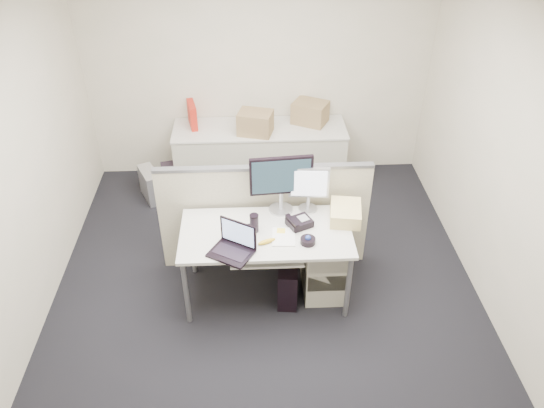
{
  "coord_description": "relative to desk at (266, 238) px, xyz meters",
  "views": [
    {
      "loc": [
        -0.12,
        -3.61,
        3.62
      ],
      "look_at": [
        0.06,
        0.15,
        0.92
      ],
      "focal_mm": 35.0,
      "sensor_mm": 36.0,
      "label": 1
    }
  ],
  "objects": [
    {
      "name": "travel_mug",
      "position": [
        -0.1,
        0.02,
        0.15
      ],
      "size": [
        0.08,
        0.08,
        0.16
      ],
      "primitive_type": "cylinder",
      "rotation": [
        0.0,
        0.0,
        -0.02
      ],
      "color": "black",
      "rests_on": "desk"
    },
    {
      "name": "pc_tower_spare_silver",
      "position": [
        -1.3,
        1.63,
        -0.48
      ],
      "size": [
        0.31,
        0.43,
        0.37
      ],
      "primitive_type": "cube",
      "rotation": [
        0.0,
        0.0,
        0.43
      ],
      "color": "#B7B7BC",
      "rests_on": "floor"
    },
    {
      "name": "pc_tower_spare_dark",
      "position": [
        -1.05,
        1.63,
        -0.47
      ],
      "size": [
        0.27,
        0.44,
        0.38
      ],
      "primitive_type": "cube",
      "rotation": [
        0.0,
        0.0,
        0.26
      ],
      "color": "black",
      "rests_on": "floor"
    },
    {
      "name": "pc_tower_desk",
      "position": [
        0.2,
        -0.05,
        -0.46
      ],
      "size": [
        0.22,
        0.45,
        0.41
      ],
      "primitive_type": "cube",
      "rotation": [
        0.0,
        0.0,
        -0.1
      ],
      "color": "black",
      "rests_on": "floor"
    },
    {
      "name": "banana",
      "position": [
        0.0,
        -0.15,
        0.08
      ],
      "size": [
        0.17,
        0.1,
        0.04
      ],
      "primitive_type": "ellipsoid",
      "rotation": [
        0.0,
        0.0,
        0.4
      ],
      "color": "yellow",
      "rests_on": "desk"
    },
    {
      "name": "cellphone",
      "position": [
        -0.15,
        0.05,
        0.07
      ],
      "size": [
        0.09,
        0.13,
        0.01
      ],
      "primitive_type": "cube",
      "rotation": [
        0.0,
        0.0,
        0.34
      ],
      "color": "black",
      "rests_on": "desk"
    },
    {
      "name": "drawer_pedestal",
      "position": [
        0.55,
        0.05,
        -0.34
      ],
      "size": [
        0.4,
        0.55,
        0.65
      ],
      "primitive_type": "cube",
      "color": "beige",
      "rests_on": "floor"
    },
    {
      "name": "keyboard",
      "position": [
        0.05,
        -0.14,
        -0.02
      ],
      "size": [
        0.47,
        0.3,
        0.02
      ],
      "primitive_type": "cube",
      "rotation": [
        0.0,
        0.0,
        -0.33
      ],
      "color": "black",
      "rests_on": "keyboard_tray"
    },
    {
      "name": "cardboard_box_right",
      "position": [
        0.6,
        2.05,
        0.19
      ],
      "size": [
        0.48,
        0.44,
        0.28
      ],
      "primitive_type": "cube",
      "rotation": [
        0.0,
        0.0,
        -0.48
      ],
      "color": "olive",
      "rests_on": "back_counter"
    },
    {
      "name": "laptop",
      "position": [
        -0.3,
        -0.28,
        0.19
      ],
      "size": [
        0.42,
        0.4,
        0.26
      ],
      "primitive_type": "cube",
      "rotation": [
        0.0,
        0.0,
        -0.54
      ],
      "color": "black",
      "rests_on": "desk"
    },
    {
      "name": "cardboard_box_left",
      "position": [
        -0.05,
        1.81,
        0.2
      ],
      "size": [
        0.44,
        0.37,
        0.28
      ],
      "primitive_type": "cube",
      "rotation": [
        0.0,
        0.0,
        -0.26
      ],
      "color": "olive",
      "rests_on": "back_counter"
    },
    {
      "name": "floor",
      "position": [
        0.0,
        0.0,
        -0.67
      ],
      "size": [
        4.0,
        4.5,
        0.01
      ],
      "primitive_type": "cube",
      "color": "black",
      "rests_on": "ground"
    },
    {
      "name": "monitor_main",
      "position": [
        0.15,
        0.32,
        0.35
      ],
      "size": [
        0.58,
        0.26,
        0.56
      ],
      "primitive_type": "cube",
      "rotation": [
        0.0,
        0.0,
        0.08
      ],
      "color": "black",
      "rests_on": "desk"
    },
    {
      "name": "paper_stack",
      "position": [
        0.15,
        -0.08,
        0.07
      ],
      "size": [
        0.21,
        0.26,
        0.01
      ],
      "primitive_type": "cube",
      "rotation": [
        0.0,
        0.0,
        -0.06
      ],
      "color": "white",
      "rests_on": "desk"
    },
    {
      "name": "red_binder",
      "position": [
        -0.78,
        2.03,
        0.21
      ],
      "size": [
        0.14,
        0.33,
        0.3
      ],
      "primitive_type": "cube",
      "rotation": [
        0.0,
        0.0,
        0.21
      ],
      "color": "red",
      "rests_on": "back_counter"
    },
    {
      "name": "desk",
      "position": [
        0.0,
        0.0,
        0.0
      ],
      "size": [
        1.5,
        0.75,
        0.73
      ],
      "color": "beige",
      "rests_on": "floor"
    },
    {
      "name": "wall_left",
      "position": [
        -2.0,
        0.0,
        0.69
      ],
      "size": [
        0.02,
        4.5,
        2.7
      ],
      "primitive_type": "cube",
      "color": "beige",
      "rests_on": "ground"
    },
    {
      "name": "desk_phone",
      "position": [
        0.3,
        0.08,
        0.1
      ],
      "size": [
        0.26,
        0.24,
        0.06
      ],
      "primitive_type": "cube",
      "rotation": [
        0.0,
        0.0,
        0.44
      ],
      "color": "black",
      "rests_on": "desk"
    },
    {
      "name": "wall_right",
      "position": [
        2.0,
        0.0,
        0.69
      ],
      "size": [
        0.02,
        4.5,
        2.7
      ],
      "primitive_type": "cube",
      "color": "beige",
      "rests_on": "ground"
    },
    {
      "name": "manila_folders",
      "position": [
        0.72,
        0.16,
        0.13
      ],
      "size": [
        0.32,
        0.38,
        0.13
      ],
      "primitive_type": "cube",
      "rotation": [
        0.0,
        0.0,
        -0.16
      ],
      "color": "#DDC478",
      "rests_on": "desk"
    },
    {
      "name": "cubicle_partition",
      "position": [
        0.0,
        0.45,
        -0.11
      ],
      "size": [
        2.0,
        0.06,
        1.1
      ],
      "primitive_type": "cube",
      "color": "#A59B85",
      "rests_on": "floor"
    },
    {
      "name": "monitor_small",
      "position": [
        0.4,
        0.32,
        0.29
      ],
      "size": [
        0.37,
        0.21,
        0.44
      ],
      "primitive_type": "cube",
      "rotation": [
        0.0,
        0.0,
        -0.07
      ],
      "color": "#B7B7BC",
      "rests_on": "desk"
    },
    {
      "name": "trackball",
      "position": [
        0.35,
        -0.16,
        0.09
      ],
      "size": [
        0.15,
        0.15,
        0.05
      ],
      "primitive_type": "cylinder",
      "rotation": [
        0.0,
        0.0,
        -0.2
      ],
      "color": "black",
      "rests_on": "desk"
    },
    {
      "name": "keyboard_tray",
      "position": [
        0.0,
        -0.18,
        -0.04
      ],
      "size": [
        0.62,
        0.32,
        0.02
      ],
      "primitive_type": "cube",
      "color": "beige",
      "rests_on": "desk"
    },
    {
      "name": "wall_back",
      "position": [
        0.0,
        2.25,
        0.69
      ],
      "size": [
        4.0,
        0.02,
        2.7
      ],
      "primitive_type": "cube",
      "color": "beige",
      "rests_on": "ground"
    },
    {
      "name": "sticky_pad",
      "position": [
        0.13,
        0.0,
        0.07
      ],
      "size": [
        0.08,
        0.08,
        0.01
      ],
      "primitive_type": "cube",
      "rotation": [
        0.0,
        0.0,
        -0.13
      ],
      "color": "yellow",
      "rests_on": "desk"
    },
    {
      "name": "back_counter",
      "position": [
        0.0,
        1.93,
        -0.3
      ],
      "size": [
        2.0,
        0.6,
        0.72
      ],
      "primitive_type": "cube",
      "color": "beige",
      "rests_on": "floor"
    }
  ]
}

